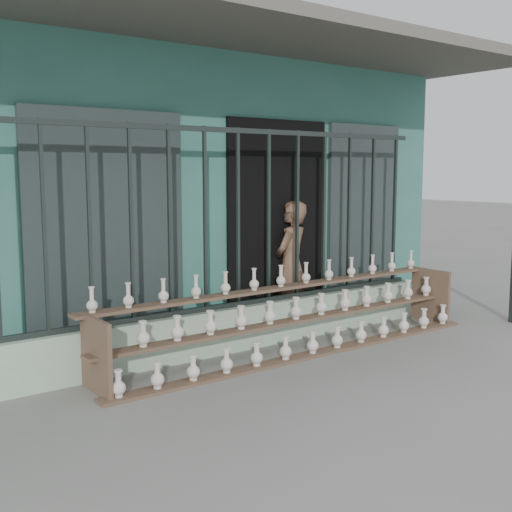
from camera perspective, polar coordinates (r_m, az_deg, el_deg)
ground at (r=5.73m, az=6.15°, el=-11.03°), size 60.00×60.00×0.00m
workshop_building at (r=8.99m, az=-12.54°, el=6.10°), size 7.40×6.60×3.21m
parapet_wall at (r=6.63m, az=-1.57°, el=-6.38°), size 5.00×0.20×0.45m
security_fence at (r=6.46m, az=-1.61°, el=3.35°), size 5.00×0.04×1.80m
shelf_rack at (r=6.55m, az=3.67°, el=-5.34°), size 4.50×0.68×0.85m
elderly_woman at (r=7.44m, az=3.13°, el=-0.81°), size 0.64×0.55×1.48m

